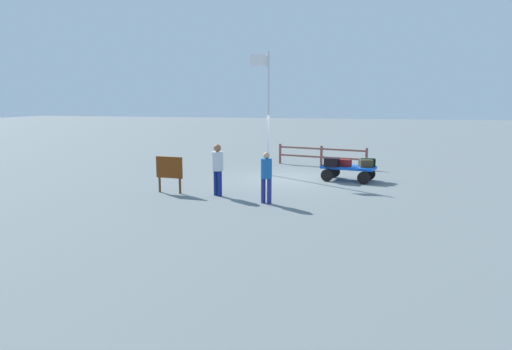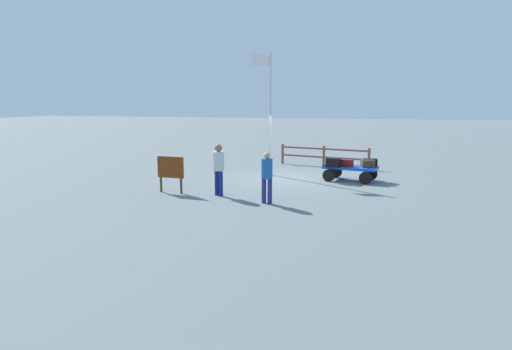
{
  "view_description": "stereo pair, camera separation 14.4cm",
  "coord_description": "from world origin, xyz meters",
  "px_view_note": "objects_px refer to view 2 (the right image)",
  "views": [
    {
      "loc": [
        -3.02,
        17.82,
        3.15
      ],
      "look_at": [
        -0.08,
        6.0,
        1.13
      ],
      "focal_mm": 32.0,
      "sensor_mm": 36.0,
      "label": 1
    },
    {
      "loc": [
        -3.16,
        17.78,
        3.15
      ],
      "look_at": [
        -0.08,
        6.0,
        1.13
      ],
      "focal_mm": 32.0,
      "sensor_mm": 36.0,
      "label": 2
    }
  ],
  "objects_px": {
    "suitcase_grey": "(368,163)",
    "signboard": "(171,170)",
    "worker_lead": "(267,174)",
    "suitcase_dark": "(346,163)",
    "suitcase_olive": "(333,162)",
    "worker_trailing": "(219,165)",
    "flagpole": "(269,105)",
    "luggage_cart": "(350,170)",
    "suitcase_maroon": "(370,162)"
  },
  "relations": [
    {
      "from": "suitcase_dark",
      "to": "suitcase_grey",
      "type": "xyz_separation_m",
      "value": [
        -0.82,
        -0.04,
        0.0
      ]
    },
    {
      "from": "suitcase_grey",
      "to": "worker_lead",
      "type": "height_order",
      "value": "worker_lead"
    },
    {
      "from": "luggage_cart",
      "to": "suitcase_maroon",
      "type": "bearing_deg",
      "value": -166.41
    },
    {
      "from": "suitcase_maroon",
      "to": "signboard",
      "type": "distance_m",
      "value": 7.72
    },
    {
      "from": "worker_lead",
      "to": "suitcase_maroon",
      "type": "bearing_deg",
      "value": -121.67
    },
    {
      "from": "suitcase_grey",
      "to": "flagpole",
      "type": "bearing_deg",
      "value": -9.79
    },
    {
      "from": "luggage_cart",
      "to": "worker_lead",
      "type": "bearing_deg",
      "value": 64.44
    },
    {
      "from": "suitcase_grey",
      "to": "worker_lead",
      "type": "bearing_deg",
      "value": 57.57
    },
    {
      "from": "luggage_cart",
      "to": "worker_trailing",
      "type": "xyz_separation_m",
      "value": [
        4.04,
        3.96,
        0.6
      ]
    },
    {
      "from": "worker_trailing",
      "to": "suitcase_olive",
      "type": "bearing_deg",
      "value": -133.42
    },
    {
      "from": "suitcase_dark",
      "to": "suitcase_grey",
      "type": "bearing_deg",
      "value": -177.42
    },
    {
      "from": "suitcase_maroon",
      "to": "suitcase_grey",
      "type": "height_order",
      "value": "suitcase_maroon"
    },
    {
      "from": "worker_lead",
      "to": "flagpole",
      "type": "xyz_separation_m",
      "value": [
        1.19,
        -5.29,
        2.0
      ]
    },
    {
      "from": "suitcase_olive",
      "to": "worker_lead",
      "type": "relative_size",
      "value": 0.37
    },
    {
      "from": "suitcase_olive",
      "to": "worker_trailing",
      "type": "bearing_deg",
      "value": 46.58
    },
    {
      "from": "worker_trailing",
      "to": "flagpole",
      "type": "relative_size",
      "value": 0.34
    },
    {
      "from": "suitcase_grey",
      "to": "suitcase_olive",
      "type": "relative_size",
      "value": 0.99
    },
    {
      "from": "suitcase_maroon",
      "to": "signboard",
      "type": "xyz_separation_m",
      "value": [
        6.55,
        4.09,
        0.07
      ]
    },
    {
      "from": "worker_trailing",
      "to": "signboard",
      "type": "xyz_separation_m",
      "value": [
        1.75,
        -0.05,
        -0.23
      ]
    },
    {
      "from": "luggage_cart",
      "to": "worker_trailing",
      "type": "height_order",
      "value": "worker_trailing"
    },
    {
      "from": "suitcase_maroon",
      "to": "worker_lead",
      "type": "height_order",
      "value": "worker_lead"
    },
    {
      "from": "flagpole",
      "to": "signboard",
      "type": "relative_size",
      "value": 4.09
    },
    {
      "from": "suitcase_dark",
      "to": "signboard",
      "type": "height_order",
      "value": "signboard"
    },
    {
      "from": "worker_trailing",
      "to": "flagpole",
      "type": "bearing_deg",
      "value": -97.7
    },
    {
      "from": "flagpole",
      "to": "signboard",
      "type": "xyz_separation_m",
      "value": [
        2.36,
        4.52,
        -2.12
      ]
    },
    {
      "from": "suitcase_dark",
      "to": "flagpole",
      "type": "distance_m",
      "value": 4.01
    },
    {
      "from": "suitcase_maroon",
      "to": "suitcase_dark",
      "type": "relative_size",
      "value": 0.96
    },
    {
      "from": "suitcase_grey",
      "to": "signboard",
      "type": "xyz_separation_m",
      "value": [
        6.46,
        3.81,
        0.08
      ]
    },
    {
      "from": "suitcase_dark",
      "to": "signboard",
      "type": "distance_m",
      "value": 6.78
    },
    {
      "from": "luggage_cart",
      "to": "flagpole",
      "type": "xyz_separation_m",
      "value": [
        3.42,
        -0.61,
        2.49
      ]
    },
    {
      "from": "luggage_cart",
      "to": "suitcase_olive",
      "type": "distance_m",
      "value": 0.77
    },
    {
      "from": "suitcase_dark",
      "to": "suitcase_olive",
      "type": "xyz_separation_m",
      "value": [
        0.46,
        0.21,
        0.03
      ]
    },
    {
      "from": "suitcase_olive",
      "to": "worker_lead",
      "type": "height_order",
      "value": "worker_lead"
    },
    {
      "from": "suitcase_dark",
      "to": "worker_trailing",
      "type": "relative_size",
      "value": 0.35
    },
    {
      "from": "suitcase_grey",
      "to": "signboard",
      "type": "bearing_deg",
      "value": 30.56
    },
    {
      "from": "suitcase_maroon",
      "to": "flagpole",
      "type": "distance_m",
      "value": 4.74
    },
    {
      "from": "luggage_cart",
      "to": "suitcase_olive",
      "type": "xyz_separation_m",
      "value": [
        0.61,
        0.34,
        0.32
      ]
    },
    {
      "from": "suitcase_maroon",
      "to": "suitcase_grey",
      "type": "distance_m",
      "value": 0.29
    },
    {
      "from": "suitcase_grey",
      "to": "worker_trailing",
      "type": "height_order",
      "value": "worker_trailing"
    },
    {
      "from": "suitcase_dark",
      "to": "luggage_cart",
      "type": "bearing_deg",
      "value": -138.51
    },
    {
      "from": "flagpole",
      "to": "suitcase_olive",
      "type": "bearing_deg",
      "value": 161.23
    },
    {
      "from": "suitcase_olive",
      "to": "signboard",
      "type": "height_order",
      "value": "signboard"
    },
    {
      "from": "suitcase_dark",
      "to": "worker_trailing",
      "type": "height_order",
      "value": "worker_trailing"
    },
    {
      "from": "worker_lead",
      "to": "suitcase_grey",
      "type": "bearing_deg",
      "value": -122.43
    },
    {
      "from": "worker_lead",
      "to": "signboard",
      "type": "height_order",
      "value": "worker_lead"
    },
    {
      "from": "suitcase_grey",
      "to": "flagpole",
      "type": "relative_size",
      "value": 0.11
    },
    {
      "from": "luggage_cart",
      "to": "suitcase_grey",
      "type": "height_order",
      "value": "suitcase_grey"
    },
    {
      "from": "suitcase_dark",
      "to": "flagpole",
      "type": "height_order",
      "value": "flagpole"
    },
    {
      "from": "suitcase_dark",
      "to": "worker_lead",
      "type": "height_order",
      "value": "worker_lead"
    },
    {
      "from": "signboard",
      "to": "worker_trailing",
      "type": "bearing_deg",
      "value": 178.28
    }
  ]
}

